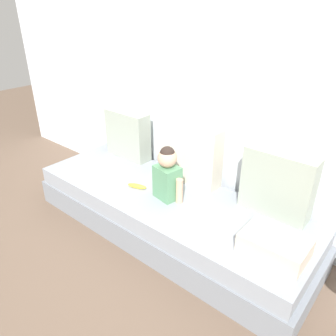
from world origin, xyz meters
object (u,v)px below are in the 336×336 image
Objects in this scene: throw_pillow_right at (277,184)px; toddler at (167,174)px; throw_pillow_left at (128,135)px; folded_blanket at (275,245)px; couch at (167,213)px; banana at (137,186)px; throw_pillow_center at (191,153)px.

throw_pillow_right is 0.82m from toddler.
throw_pillow_right is (1.54, 0.00, 0.01)m from throw_pillow_left.
throw_pillow_left is 1.79m from folded_blanket.
couch is at bearing -22.35° from throw_pillow_left.
toddler is 2.61× the size of banana.
throw_pillow_right is 1.13m from banana.
toddler is 0.35m from banana.
couch is 4.55× the size of throw_pillow_center.
toddler reaches higher than folded_blanket.
banana is at bearing 179.00° from folded_blanket.
banana reaches higher than couch.
couch is at bearing 136.54° from toddler.
throw_pillow_left is 1.07× the size of toddler.
couch is 14.63× the size of banana.
folded_blanket is at bearing -6.17° from couch.
couch is at bearing -90.00° from throw_pillow_center.
toddler is at bearing -43.46° from couch.
throw_pillow_right reaches higher than toddler.
couch is 6.22× the size of folded_blanket.
banana is (-1.03, -0.40, -0.23)m from throw_pillow_right.
folded_blanket reaches higher than banana.
throw_pillow_center is 1.08× the size of throw_pillow_right.
couch is 1.00m from folded_blanket.
banana is (-0.29, -0.06, -0.19)m from toddler.
couch is 0.94m from throw_pillow_left.
banana is (-0.26, -0.40, -0.24)m from throw_pillow_center.
toddler is (0.02, -0.34, -0.05)m from throw_pillow_center.
throw_pillow_center is (0.77, 0.00, 0.02)m from throw_pillow_left.
toddler reaches higher than banana.
folded_blanket is (0.94, -0.08, -0.15)m from toddler.
folded_blanket is at bearing -1.00° from banana.
couch is 0.55m from throw_pillow_center.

